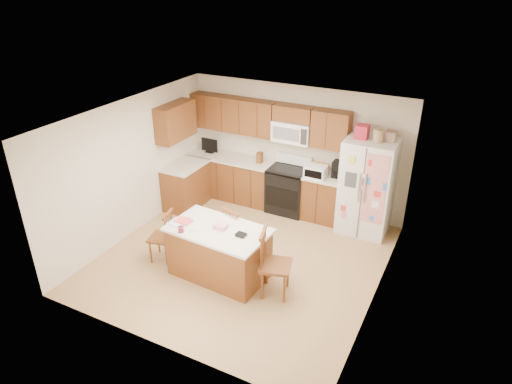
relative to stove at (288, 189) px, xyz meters
The scene contains 9 objects.
ground 1.99m from the stove, 90.00° to the right, with size 4.50×4.50×0.00m, color #A68B50.
room_shell 2.16m from the stove, 90.00° to the right, with size 4.60×4.60×2.52m.
cabinetry 1.09m from the stove, behind, with size 3.36×1.56×2.15m.
stove is the anchor object (origin of this frame).
refrigerator 1.63m from the stove, ahead, with size 0.90×0.79×2.04m.
island 2.50m from the stove, 92.77° to the right, with size 1.62×1.02×0.95m.
windsor_chair_left 2.82m from the stove, 115.04° to the right, with size 0.45×0.47×0.91m.
windsor_chair_back 1.92m from the stove, 93.66° to the right, with size 0.51×0.49×0.95m.
windsor_chair_right 2.66m from the stove, 71.44° to the right, with size 0.55×0.57×1.09m.
Camera 1 is at (3.14, -5.68, 4.53)m, focal length 32.00 mm.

